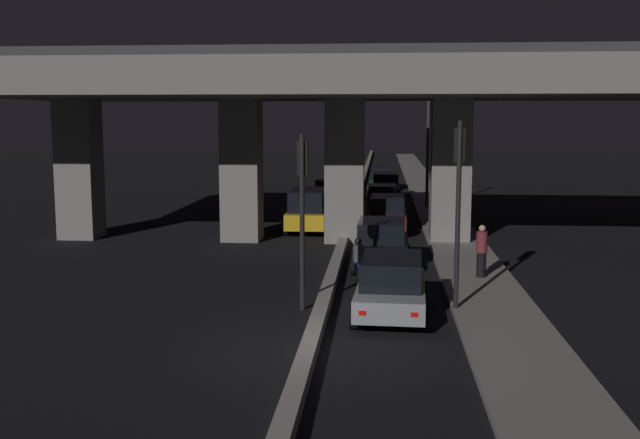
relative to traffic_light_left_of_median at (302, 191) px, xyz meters
name	(u,v)px	position (x,y,z in m)	size (l,w,h in m)	color
ground_plane	(311,351)	(0.60, -3.87, -3.43)	(200.00, 200.00, 0.00)	black
median_divider	(358,193)	(0.60, 31.13, -3.26)	(0.40, 126.00, 0.34)	gray
sidewalk_right	(436,207)	(5.48, 24.13, -3.35)	(2.45, 126.00, 0.16)	gray
elevated_overpass	(337,92)	(0.25, 11.92, 3.15)	(30.75, 12.57, 8.60)	gray
traffic_light_left_of_median	(302,191)	(0.00, 0.00, 0.00)	(0.30, 0.49, 5.03)	black
traffic_light_right_of_median	(458,184)	(4.35, 0.00, 0.24)	(0.30, 0.49, 5.41)	black
street_lamp	(423,131)	(4.60, 23.69, 1.24)	(2.23, 0.32, 7.89)	#2D2D30
car_silver_lead	(391,285)	(2.53, -0.49, -2.56)	(2.17, 4.61, 1.67)	gray
car_black_second	(382,243)	(2.25, 6.11, -2.51)	(2.14, 4.27, 1.76)	black
car_dark_red_third	(387,213)	(2.51, 14.84, -2.54)	(2.03, 4.48, 1.74)	#591414
car_black_fourth	(382,198)	(2.23, 22.26, -2.60)	(2.20, 4.70, 1.61)	black
car_black_fifth	(385,186)	(2.47, 28.71, -2.48)	(2.04, 4.39, 1.81)	black
car_dark_green_sixth	(381,178)	(2.17, 35.28, -2.48)	(1.95, 4.28, 1.80)	black
car_taxi_yellow_lead_oncoming	(308,209)	(-1.32, 14.83, -2.38)	(2.05, 4.82, 2.01)	gold
car_white_second_oncoming	(329,190)	(-1.19, 27.10, -2.66)	(2.04, 4.19, 1.49)	silver
car_dark_red_third_oncoming	(341,177)	(-0.97, 38.03, -2.65)	(2.01, 4.62, 1.53)	#591414
car_dark_green_fourth_oncoming	(342,167)	(-1.34, 46.35, -2.46)	(1.98, 4.61, 1.85)	black
motorcycle_blue_filtering_near	(358,263)	(1.46, 3.78, -2.80)	(0.33, 1.98, 1.49)	black
motorcycle_white_filtering_mid	(362,234)	(1.44, 10.19, -2.83)	(0.32, 1.92, 1.41)	black
motorcycle_black_filtering_far	(366,217)	(1.49, 15.68, -2.83)	(0.33, 1.84, 1.41)	black
pedestrian_on_sidewalk	(482,251)	(5.60, 4.13, -2.39)	(0.38, 0.38, 1.77)	black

